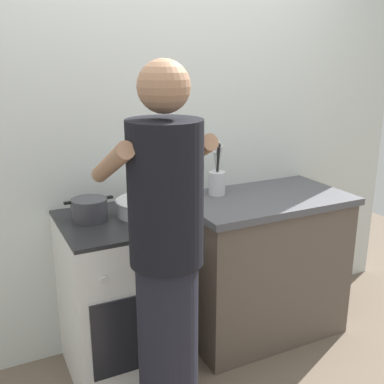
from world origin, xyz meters
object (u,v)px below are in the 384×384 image
at_px(person, 166,270).
at_px(pot, 89,210).
at_px(stove_range, 123,298).
at_px(mixing_bowl, 144,206).
at_px(utensil_crock, 217,178).

bearing_deg(person, pot, 104.01).
bearing_deg(person, stove_range, 91.48).
relative_size(pot, mixing_bowl, 0.83).
bearing_deg(utensil_crock, person, -131.50).
relative_size(stove_range, person, 0.53).
distance_m(pot, mixing_bowl, 0.28).
distance_m(stove_range, pot, 0.53).
bearing_deg(utensil_crock, stove_range, -166.32).
relative_size(utensil_crock, person, 0.19).
distance_m(stove_range, utensil_crock, 0.87).
bearing_deg(stove_range, mixing_bowl, 6.33).
xyz_separation_m(pot, mixing_bowl, (0.28, -0.04, -0.01)).
bearing_deg(utensil_crock, mixing_bowl, -164.41).
height_order(pot, utensil_crock, utensil_crock).
bearing_deg(stove_range, pot, 159.74).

